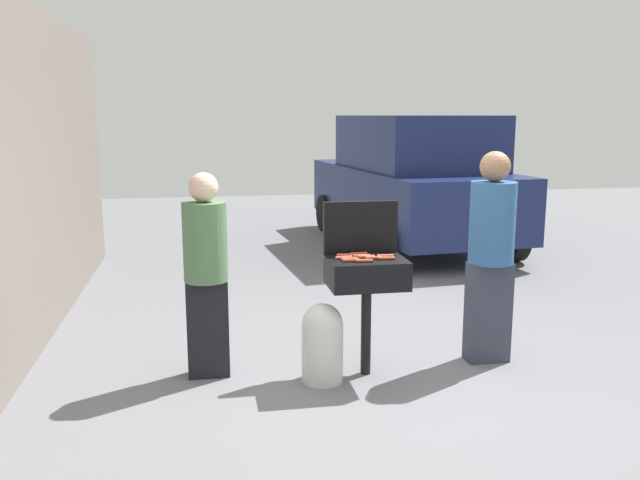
# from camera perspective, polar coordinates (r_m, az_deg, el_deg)

# --- Properties ---
(ground_plane) EXTENTS (24.00, 24.00, 0.00)m
(ground_plane) POSITION_cam_1_polar(r_m,az_deg,el_deg) (5.35, 5.22, -11.57)
(ground_plane) COLOR slate
(house_wall_side) EXTENTS (0.24, 8.00, 3.02)m
(house_wall_side) POSITION_cam_1_polar(r_m,az_deg,el_deg) (5.98, -25.12, 4.79)
(house_wall_side) COLOR slate
(house_wall_side) RESTS_ON ground
(bbq_grill) EXTENTS (0.60, 0.44, 0.94)m
(bbq_grill) POSITION_cam_1_polar(r_m,az_deg,el_deg) (5.13, 4.06, -3.21)
(bbq_grill) COLOR black
(bbq_grill) RESTS_ON ground
(grill_lid_open) EXTENTS (0.60, 0.05, 0.42)m
(grill_lid_open) POSITION_cam_1_polar(r_m,az_deg,el_deg) (5.26, 3.52, 1.10)
(grill_lid_open) COLOR black
(grill_lid_open) RESTS_ON bbq_grill
(hot_dog_0) EXTENTS (0.13, 0.03, 0.03)m
(hot_dog_0) POSITION_cam_1_polar(r_m,az_deg,el_deg) (5.11, 4.03, -1.44)
(hot_dog_0) COLOR #C6593D
(hot_dog_0) RESTS_ON bbq_grill
(hot_dog_1) EXTENTS (0.13, 0.03, 0.03)m
(hot_dog_1) POSITION_cam_1_polar(r_m,az_deg,el_deg) (5.03, 2.54, -1.64)
(hot_dog_1) COLOR #AD4228
(hot_dog_1) RESTS_ON bbq_grill
(hot_dog_2) EXTENTS (0.13, 0.04, 0.03)m
(hot_dog_2) POSITION_cam_1_polar(r_m,az_deg,el_deg) (4.98, 2.72, -1.76)
(hot_dog_2) COLOR #B74C33
(hot_dog_2) RESTS_ON bbq_grill
(hot_dog_3) EXTENTS (0.13, 0.04, 0.03)m
(hot_dog_3) POSITION_cam_1_polar(r_m,az_deg,el_deg) (4.97, 3.84, -1.80)
(hot_dog_3) COLOR #B74C33
(hot_dog_3) RESTS_ON bbq_grill
(hot_dog_4) EXTENTS (0.13, 0.03, 0.03)m
(hot_dog_4) POSITION_cam_1_polar(r_m,az_deg,el_deg) (5.21, 3.38, -1.20)
(hot_dog_4) COLOR #AD4228
(hot_dog_4) RESTS_ON bbq_grill
(hot_dog_5) EXTENTS (0.13, 0.04, 0.03)m
(hot_dog_5) POSITION_cam_1_polar(r_m,az_deg,el_deg) (5.07, 5.75, -1.57)
(hot_dog_5) COLOR #B74C33
(hot_dog_5) RESTS_ON bbq_grill
(hot_dog_6) EXTENTS (0.13, 0.03, 0.03)m
(hot_dog_6) POSITION_cam_1_polar(r_m,az_deg,el_deg) (5.07, 2.08, -1.52)
(hot_dog_6) COLOR #C6593D
(hot_dog_6) RESTS_ON bbq_grill
(hot_dog_7) EXTENTS (0.13, 0.04, 0.03)m
(hot_dog_7) POSITION_cam_1_polar(r_m,az_deg,el_deg) (5.16, 2.19, -1.32)
(hot_dog_7) COLOR #B74C33
(hot_dog_7) RESTS_ON bbq_grill
(hot_dog_8) EXTENTS (0.13, 0.04, 0.03)m
(hot_dog_8) POSITION_cam_1_polar(r_m,az_deg,el_deg) (5.14, 3.63, -1.38)
(hot_dog_8) COLOR #C6593D
(hot_dog_8) RESTS_ON bbq_grill
(hot_dog_9) EXTENTS (0.13, 0.03, 0.03)m
(hot_dog_9) POSITION_cam_1_polar(r_m,az_deg,el_deg) (5.08, 4.68, -1.54)
(hot_dog_9) COLOR #B74C33
(hot_dog_9) RESTS_ON bbq_grill
(hot_dog_10) EXTENTS (0.13, 0.04, 0.03)m
(hot_dog_10) POSITION_cam_1_polar(r_m,az_deg,el_deg) (5.15, 5.66, -1.38)
(hot_dog_10) COLOR #C6593D
(hot_dog_10) RESTS_ON bbq_grill
(propane_tank) EXTENTS (0.32, 0.32, 0.62)m
(propane_tank) POSITION_cam_1_polar(r_m,az_deg,el_deg) (5.11, 0.21, -8.74)
(propane_tank) COLOR silver
(propane_tank) RESTS_ON ground
(person_left) EXTENTS (0.34, 0.34, 1.61)m
(person_left) POSITION_cam_1_polar(r_m,az_deg,el_deg) (5.14, -9.84, -2.39)
(person_left) COLOR black
(person_left) RESTS_ON ground
(person_right) EXTENTS (0.37, 0.37, 1.75)m
(person_right) POSITION_cam_1_polar(r_m,az_deg,el_deg) (5.55, 14.57, -0.81)
(person_right) COLOR #333847
(person_right) RESTS_ON ground
(parked_minivan) EXTENTS (2.39, 4.57, 2.02)m
(parked_minivan) POSITION_cam_1_polar(r_m,az_deg,el_deg) (10.39, 7.93, 5.13)
(parked_minivan) COLOR navy
(parked_minivan) RESTS_ON ground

